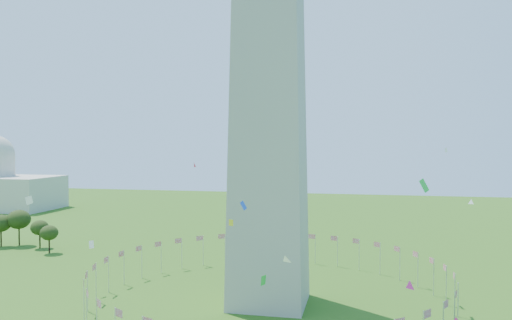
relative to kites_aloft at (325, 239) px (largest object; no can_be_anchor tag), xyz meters
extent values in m
cylinder|color=silver|center=(25.59, 26.18, -15.81)|extent=(0.24, 0.24, 9.00)
cylinder|color=silver|center=(24.99, 33.13, -15.81)|extent=(0.24, 0.24, 9.00)
cylinder|color=silver|center=(23.18, 39.86, -15.81)|extent=(0.24, 0.24, 9.00)
cylinder|color=silver|center=(20.23, 46.18, -15.81)|extent=(0.24, 0.24, 9.00)
cylinder|color=silver|center=(16.24, 51.89, -15.81)|extent=(0.24, 0.24, 9.00)
cylinder|color=silver|center=(11.30, 56.82, -15.81)|extent=(0.24, 0.24, 9.00)
cylinder|color=silver|center=(5.59, 60.82, -15.81)|extent=(0.24, 0.24, 9.00)
cylinder|color=silver|center=(-0.73, 63.77, -15.81)|extent=(0.24, 0.24, 9.00)
cylinder|color=silver|center=(-7.46, 65.57, -15.81)|extent=(0.24, 0.24, 9.00)
cylinder|color=silver|center=(-14.41, 66.18, -15.81)|extent=(0.24, 0.24, 9.00)
cylinder|color=silver|center=(-21.35, 65.57, -15.81)|extent=(0.24, 0.24, 9.00)
cylinder|color=silver|center=(-28.09, 63.77, -15.81)|extent=(0.24, 0.24, 9.00)
cylinder|color=silver|center=(-34.41, 60.82, -15.81)|extent=(0.24, 0.24, 9.00)
cylinder|color=silver|center=(-40.12, 56.82, -15.81)|extent=(0.24, 0.24, 9.00)
cylinder|color=silver|center=(-45.05, 51.89, -15.81)|extent=(0.24, 0.24, 9.00)
cylinder|color=silver|center=(-49.05, 46.18, -15.81)|extent=(0.24, 0.24, 9.00)
cylinder|color=silver|center=(-51.99, 39.86, -15.81)|extent=(0.24, 0.24, 9.00)
cylinder|color=silver|center=(-53.80, 33.13, -15.81)|extent=(0.24, 0.24, 9.00)
cylinder|color=silver|center=(-54.41, 26.18, -15.81)|extent=(0.24, 0.24, 9.00)
cylinder|color=silver|center=(-53.80, 19.24, -15.81)|extent=(0.24, 0.24, 9.00)
cylinder|color=silver|center=(-51.99, 12.50, -15.81)|extent=(0.24, 0.24, 9.00)
cylinder|color=silver|center=(-49.05, 6.18, -15.81)|extent=(0.24, 0.24, 9.00)
cylinder|color=silver|center=(-45.05, 0.47, -15.81)|extent=(0.24, 0.24, 9.00)
cylinder|color=silver|center=(23.18, 12.50, -15.81)|extent=(0.24, 0.24, 9.00)
cylinder|color=silver|center=(24.99, 19.24, -15.81)|extent=(0.24, 0.24, 9.00)
plane|color=white|center=(-7.16, 4.17, -4.81)|extent=(1.47, 1.72, 1.94)
plane|color=white|center=(-51.52, -7.04, 6.24)|extent=(1.06, 1.49, 1.80)
plane|color=red|center=(-37.47, 41.69, 10.38)|extent=(0.44, 1.74, 1.72)
plane|color=yellow|center=(-18.42, 7.47, 1.07)|extent=(1.52, 0.51, 1.44)
plane|color=blue|center=(-14.29, 0.52, 5.35)|extent=(1.36, 1.59, 1.76)
plane|color=white|center=(22.60, 20.75, 14.93)|extent=(0.50, 1.06, 1.17)
plane|color=#CC2699|center=(14.06, 0.81, -7.40)|extent=(1.38, 1.07, 1.74)
plane|color=green|center=(-12.90, 11.70, -10.96)|extent=(2.05, 0.61, 2.10)
plane|color=white|center=(-58.30, 25.09, -8.40)|extent=(0.31, 2.01, 2.00)
plane|color=white|center=(26.47, 16.03, 5.08)|extent=(0.99, 0.76, 1.01)
plane|color=green|center=(13.73, -19.50, 11.07)|extent=(1.50, 1.47, 1.89)
ellipsoid|color=#2E4416|center=(-118.43, 67.80, -14.79)|extent=(7.07, 7.07, 11.05)
ellipsoid|color=#2E4416|center=(-113.29, 70.59, -14.03)|extent=(8.04, 8.04, 12.56)
ellipsoid|color=#2E4416|center=(-103.41, 68.39, -15.53)|extent=(6.13, 6.13, 9.57)
ellipsoid|color=#2E4416|center=(-95.22, 61.80, -15.74)|extent=(5.85, 5.85, 9.14)
camera|label=1|loc=(6.01, -84.69, 16.45)|focal=35.00mm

